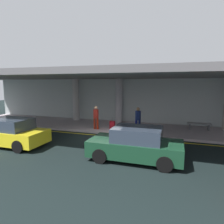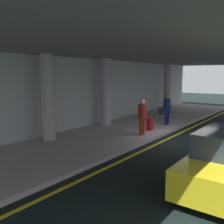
% 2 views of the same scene
% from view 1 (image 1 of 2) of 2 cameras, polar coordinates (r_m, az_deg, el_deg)
% --- Properties ---
extents(ground_plane, '(60.00, 60.00, 0.00)m').
position_cam_1_polar(ground_plane, '(12.55, -3.88, -7.54)').
color(ground_plane, black).
extents(sidewalk, '(26.00, 4.20, 0.15)m').
position_cam_1_polar(sidewalk, '(15.35, 0.51, -4.31)').
color(sidewalk, '#B4A5AA').
rests_on(sidewalk, ground).
extents(lane_stripe_yellow, '(26.00, 0.14, 0.01)m').
position_cam_1_polar(lane_stripe_yellow, '(13.09, -2.86, -6.84)').
color(lane_stripe_yellow, yellow).
rests_on(lane_stripe_yellow, ground).
extents(support_column_far_left, '(0.58, 0.58, 3.65)m').
position_cam_1_polar(support_column_far_left, '(17.91, -10.39, 3.50)').
color(support_column_far_left, '#AEAAAA').
rests_on(support_column_far_left, sidewalk).
extents(support_column_left_mid, '(0.58, 0.58, 3.65)m').
position_cam_1_polar(support_column_left_mid, '(16.37, 2.01, 3.20)').
color(support_column_left_mid, '#ADA9B0').
rests_on(support_column_left_mid, sidewalk).
extents(ceiling_overhang, '(28.00, 13.20, 0.30)m').
position_cam_1_polar(ceiling_overhang, '(14.52, -0.09, 10.37)').
color(ceiling_overhang, slate).
rests_on(ceiling_overhang, support_column_far_left).
extents(terminal_back_wall, '(26.00, 0.30, 3.80)m').
position_cam_1_polar(terminal_back_wall, '(17.21, 2.82, 3.19)').
color(terminal_back_wall, '#B1BABA').
rests_on(terminal_back_wall, ground).
extents(car_dark_green, '(4.10, 1.92, 1.50)m').
position_cam_1_polar(car_dark_green, '(8.96, 6.82, -9.31)').
color(car_dark_green, '#173F28').
rests_on(car_dark_green, ground).
extents(car_yellow_taxi, '(4.10, 1.92, 1.50)m').
position_cam_1_polar(car_yellow_taxi, '(12.31, -27.30, -5.34)').
color(car_yellow_taxi, yellow).
rests_on(car_yellow_taxi, ground).
extents(traveler_with_luggage, '(0.38, 0.38, 1.68)m').
position_cam_1_polar(traveler_with_luggage, '(13.39, 7.50, -1.71)').
color(traveler_with_luggage, '#0E1558').
rests_on(traveler_with_luggage, sidewalk).
extents(person_waiting_for_ride, '(0.38, 0.38, 1.68)m').
position_cam_1_polar(person_waiting_for_ride, '(14.12, -4.67, -1.15)').
color(person_waiting_for_ride, maroon).
rests_on(person_waiting_for_ride, sidewalk).
extents(suitcase_upright_primary, '(0.36, 0.22, 0.90)m').
position_cam_1_polar(suitcase_upright_primary, '(14.03, 0.09, -3.89)').
color(suitcase_upright_primary, maroon).
rests_on(suitcase_upright_primary, sidewalk).
extents(bench_metal, '(1.60, 0.50, 0.48)m').
position_cam_1_polar(bench_metal, '(15.29, 23.86, -3.44)').
color(bench_metal, slate).
rests_on(bench_metal, sidewalk).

